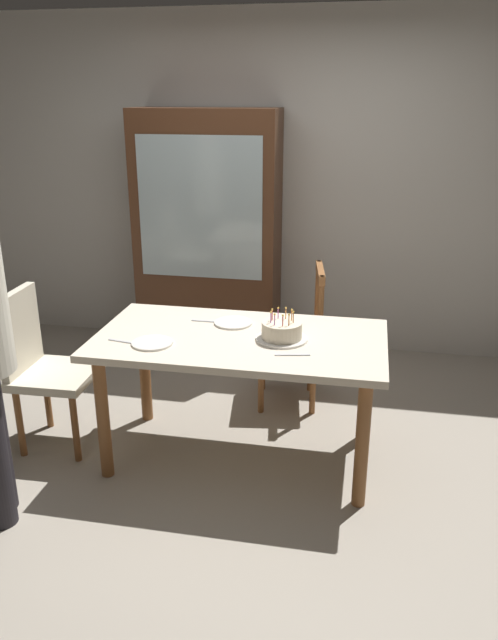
{
  "coord_description": "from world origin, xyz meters",
  "views": [
    {
      "loc": [
        0.65,
        -3.07,
        2.0
      ],
      "look_at": [
        0.05,
        0.0,
        0.85
      ],
      "focal_mm": 34.79,
      "sensor_mm": 36.0,
      "label": 1
    }
  ],
  "objects": [
    {
      "name": "china_cabinet",
      "position": [
        -0.58,
        1.56,
        0.95
      ],
      "size": [
        1.1,
        0.45,
        1.9
      ],
      "color": "#56331E",
      "rests_on": "ground"
    },
    {
      "name": "plate_far_side",
      "position": [
        -0.08,
        0.19,
        0.76
      ],
      "size": [
        0.22,
        0.22,
        0.01
      ],
      "primitive_type": "cylinder",
      "color": "white",
      "rests_on": "dining_table"
    },
    {
      "name": "plate_near_celebrant",
      "position": [
        -0.43,
        -0.19,
        0.76
      ],
      "size": [
        0.22,
        0.22,
        0.01
      ],
      "primitive_type": "cylinder",
      "color": "white",
      "rests_on": "dining_table"
    },
    {
      "name": "chair_spindle_back",
      "position": [
        0.2,
        0.75,
        0.46
      ],
      "size": [
        0.5,
        0.5,
        0.95
      ],
      "color": "brown",
      "rests_on": "ground"
    },
    {
      "name": "fork_near_guest",
      "position": [
        0.31,
        -0.2,
        0.76
      ],
      "size": [
        0.18,
        0.05,
        0.01
      ],
      "primitive_type": "cube",
      "rotation": [
        0.0,
        0.0,
        0.19
      ],
      "color": "silver",
      "rests_on": "dining_table"
    },
    {
      "name": "dining_table",
      "position": [
        0.0,
        0.0,
        0.66
      ],
      "size": [
        1.58,
        0.85,
        0.75
      ],
      "color": "beige",
      "rests_on": "ground"
    },
    {
      "name": "fork_far_side",
      "position": [
        -0.24,
        0.19,
        0.76
      ],
      "size": [
        0.18,
        0.02,
        0.01
      ],
      "primitive_type": "cube",
      "rotation": [
        0.0,
        0.0,
        -0.01
      ],
      "color": "silver",
      "rests_on": "dining_table"
    },
    {
      "name": "fork_near_celebrant",
      "position": [
        -0.59,
        -0.2,
        0.76
      ],
      "size": [
        0.18,
        0.05,
        0.01
      ],
      "primitive_type": "cube",
      "rotation": [
        0.0,
        0.0,
        -0.17
      ],
      "color": "silver",
      "rests_on": "dining_table"
    },
    {
      "name": "back_wall",
      "position": [
        0.0,
        1.85,
        1.3
      ],
      "size": [
        6.4,
        0.1,
        2.6
      ],
      "primitive_type": "cube",
      "color": "beige",
      "rests_on": "ground"
    },
    {
      "name": "birthday_cake",
      "position": [
        0.23,
        -0.0,
        0.8
      ],
      "size": [
        0.28,
        0.28,
        0.17
      ],
      "color": "silver",
      "rests_on": "dining_table"
    },
    {
      "name": "chair_upholstered",
      "position": [
        -1.18,
        -0.06,
        0.53
      ],
      "size": [
        0.46,
        0.45,
        0.95
      ],
      "color": "beige",
      "rests_on": "ground"
    },
    {
      "name": "ground",
      "position": [
        0.0,
        0.0,
        0.0
      ],
      "size": [
        6.4,
        6.4,
        0.0
      ],
      "primitive_type": "plane",
      "color": "#9E9384"
    }
  ]
}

